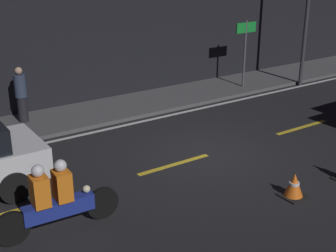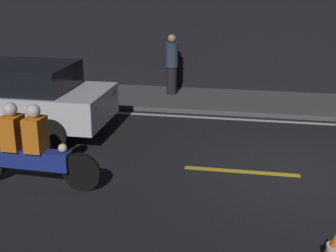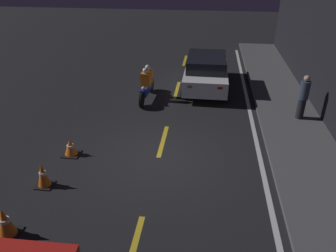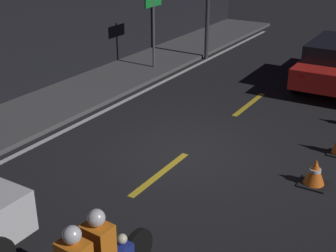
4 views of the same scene
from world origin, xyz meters
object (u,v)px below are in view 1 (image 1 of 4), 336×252
object	(u,v)px
shop_sign	(245,41)
motorcycle	(54,200)
pedestrian	(21,94)
traffic_cone_near	(294,186)

from	to	relation	value
shop_sign	motorcycle	bearing A→B (deg)	-151.04
motorcycle	shop_sign	world-z (taller)	shop_sign
motorcycle	pedestrian	size ratio (longest dim) A/B	1.43
motorcycle	pedestrian	distance (m)	6.02
pedestrian	traffic_cone_near	bearing A→B (deg)	-66.42
shop_sign	traffic_cone_near	bearing A→B (deg)	-125.37
motorcycle	pedestrian	world-z (taller)	pedestrian
traffic_cone_near	pedestrian	xyz separation A→B (m)	(-3.22, 7.38, 0.68)
traffic_cone_near	shop_sign	bearing A→B (deg)	54.63
traffic_cone_near	pedestrian	bearing A→B (deg)	113.58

